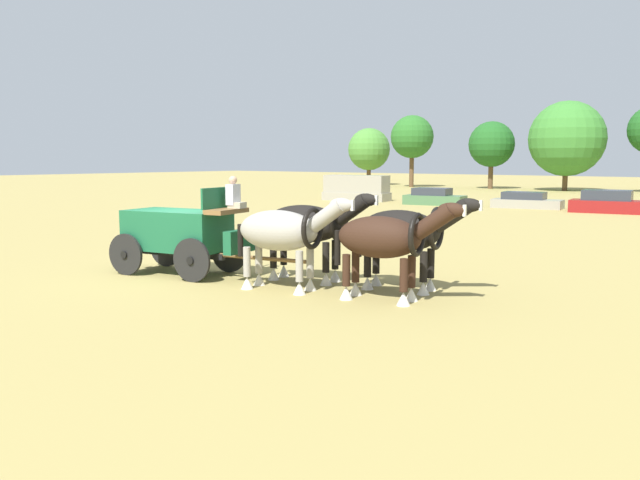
{
  "coord_description": "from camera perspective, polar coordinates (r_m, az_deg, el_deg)",
  "views": [
    {
      "loc": [
        14.0,
        -11.4,
        3.15
      ],
      "look_at": [
        4.38,
        0.77,
        1.2
      ],
      "focal_mm": 36.38,
      "sensor_mm": 36.0,
      "label": 1
    }
  ],
  "objects": [
    {
      "name": "tree_d",
      "position": [
        68.31,
        20.9,
        8.33
      ],
      "size": [
        7.33,
        7.33,
        8.75
      ],
      "color": "brown",
      "rests_on": "ground"
    },
    {
      "name": "draft_horse_rear_near",
      "position": [
        16.6,
        -1.01,
        1.23
      ],
      "size": [
        3.2,
        1.38,
        2.31
      ],
      "color": "black",
      "rests_on": "ground"
    },
    {
      "name": "tree_b",
      "position": [
        73.4,
        8.11,
        8.96
      ],
      "size": [
        4.74,
        4.74,
        7.93
      ],
      "color": "brown",
      "rests_on": "ground"
    },
    {
      "name": "tree_c",
      "position": [
        70.8,
        14.86,
        8.13
      ],
      "size": [
        4.76,
        4.76,
        7.03
      ],
      "color": "brown",
      "rests_on": "ground"
    },
    {
      "name": "parked_vehicle_d",
      "position": [
        41.58,
        24.12,
        2.99
      ],
      "size": [
        4.69,
        2.58,
        1.33
      ],
      "color": "maroon",
      "rests_on": "ground"
    },
    {
      "name": "parked_vehicle_b",
      "position": [
        45.26,
        9.99,
        3.7
      ],
      "size": [
        4.28,
        2.34,
        1.16
      ],
      "color": "#477047",
      "rests_on": "ground"
    },
    {
      "name": "parked_vehicle_c",
      "position": [
        43.62,
        17.68,
        3.28
      ],
      "size": [
        4.52,
        2.37,
        1.04
      ],
      "color": "gray",
      "rests_on": "ground"
    },
    {
      "name": "draft_horse_rear_off",
      "position": [
        15.47,
        -3.28,
        0.63
      ],
      "size": [
        3.09,
        1.37,
        2.27
      ],
      "color": "#9E998E",
      "rests_on": "ground"
    },
    {
      "name": "draft_horse_lead_off",
      "position": [
        14.35,
        5.75,
        -0.0
      ],
      "size": [
        2.97,
        1.31,
        2.24
      ],
      "color": "#331E14",
      "rests_on": "ground"
    },
    {
      "name": "tree_a",
      "position": [
        78.53,
        4.33,
        7.96
      ],
      "size": [
        5.02,
        5.02,
        6.78
      ],
      "color": "brown",
      "rests_on": "ground"
    },
    {
      "name": "draft_horse_lead_near",
      "position": [
        15.56,
        7.46,
        0.61
      ],
      "size": [
        3.04,
        1.37,
        2.26
      ],
      "color": "black",
      "rests_on": "ground"
    },
    {
      "name": "parked_vehicle_a",
      "position": [
        49.1,
        3.22,
        4.56
      ],
      "size": [
        5.26,
        2.51,
        1.91
      ],
      "color": "gray",
      "rests_on": "ground"
    },
    {
      "name": "show_wagon",
      "position": [
        18.08,
        -12.1,
        0.71
      ],
      "size": [
        5.76,
        2.35,
        2.7
      ],
      "color": "#195B38",
      "rests_on": "ground"
    },
    {
      "name": "ground_plane",
      "position": [
        18.33,
        -12.36,
        -2.9
      ],
      "size": [
        220.0,
        220.0,
        0.0
      ],
      "primitive_type": "plane",
      "color": "#9E8C4C"
    }
  ]
}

